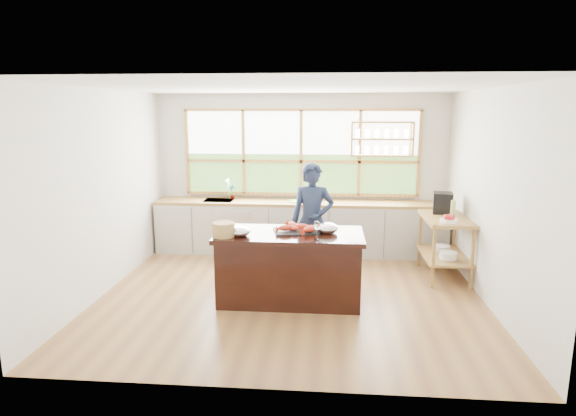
# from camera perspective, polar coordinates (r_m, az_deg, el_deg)

# --- Properties ---
(ground_plane) EXTENTS (5.00, 5.00, 0.00)m
(ground_plane) POSITION_cam_1_polar(r_m,az_deg,el_deg) (6.55, 0.34, -10.17)
(ground_plane) COLOR olive
(room_shell) EXTENTS (5.02, 4.52, 2.71)m
(room_shell) POSITION_cam_1_polar(r_m,az_deg,el_deg) (6.63, 0.92, 5.74)
(room_shell) COLOR beige
(room_shell) RESTS_ON ground_plane
(back_counter) EXTENTS (4.90, 0.63, 0.90)m
(back_counter) POSITION_cam_1_polar(r_m,az_deg,el_deg) (8.26, 1.27, -2.24)
(back_counter) COLOR #B7B5AD
(back_counter) RESTS_ON ground_plane
(right_shelf_unit) EXTENTS (0.62, 1.10, 0.90)m
(right_shelf_unit) POSITION_cam_1_polar(r_m,az_deg,el_deg) (7.39, 18.13, -3.28)
(right_shelf_unit) COLOR olive
(right_shelf_unit) RESTS_ON ground_plane
(island) EXTENTS (1.85, 0.90, 0.90)m
(island) POSITION_cam_1_polar(r_m,az_deg,el_deg) (6.20, 0.20, -6.95)
(island) COLOR black
(island) RESTS_ON ground_plane
(cook) EXTENTS (0.63, 0.42, 1.69)m
(cook) POSITION_cam_1_polar(r_m,az_deg,el_deg) (6.94, 2.89, -1.59)
(cook) COLOR #19243D
(cook) RESTS_ON ground_plane
(potted_plant) EXTENTS (0.17, 0.14, 0.27)m
(potted_plant) POSITION_cam_1_polar(r_m,az_deg,el_deg) (8.35, -6.67, 1.89)
(potted_plant) COLOR slate
(potted_plant) RESTS_ON back_counter
(cutting_board) EXTENTS (0.46, 0.38, 0.01)m
(cutting_board) POSITION_cam_1_polar(r_m,az_deg,el_deg) (8.16, 1.76, 0.84)
(cutting_board) COLOR #54B547
(cutting_board) RESTS_ON back_counter
(espresso_machine) EXTENTS (0.32, 0.34, 0.31)m
(espresso_machine) POSITION_cam_1_polar(r_m,az_deg,el_deg) (7.56, 17.86, 0.58)
(espresso_machine) COLOR black
(espresso_machine) RESTS_ON right_shelf_unit
(wine_bottle) EXTENTS (0.08, 0.08, 0.27)m
(wine_bottle) POSITION_cam_1_polar(r_m,az_deg,el_deg) (7.18, 18.96, -0.22)
(wine_bottle) COLOR #96B559
(wine_bottle) RESTS_ON right_shelf_unit
(fruit_bowl) EXTENTS (0.23, 0.23, 0.11)m
(fruit_bowl) POSITION_cam_1_polar(r_m,az_deg,el_deg) (6.98, 18.52, -1.28)
(fruit_bowl) COLOR white
(fruit_bowl) RESTS_ON right_shelf_unit
(slate_board) EXTENTS (0.62, 0.51, 0.02)m
(slate_board) POSITION_cam_1_polar(r_m,az_deg,el_deg) (6.13, 0.95, -2.75)
(slate_board) COLOR black
(slate_board) RESTS_ON island
(lobster_pile) EXTENTS (0.52, 0.44, 0.08)m
(lobster_pile) POSITION_cam_1_polar(r_m,az_deg,el_deg) (6.11, 1.16, -2.31)
(lobster_pile) COLOR red
(lobster_pile) RESTS_ON slate_board
(mixing_bowl_left) EXTENTS (0.26, 0.26, 0.13)m
(mixing_bowl_left) POSITION_cam_1_polar(r_m,az_deg,el_deg) (5.96, -5.73, -2.77)
(mixing_bowl_left) COLOR silver
(mixing_bowl_left) RESTS_ON island
(mixing_bowl_right) EXTENTS (0.28, 0.28, 0.14)m
(mixing_bowl_right) POSITION_cam_1_polar(r_m,az_deg,el_deg) (6.09, 4.63, -2.38)
(mixing_bowl_right) COLOR silver
(mixing_bowl_right) RESTS_ON island
(wine_glass) EXTENTS (0.08, 0.08, 0.22)m
(wine_glass) POSITION_cam_1_polar(r_m,az_deg,el_deg) (5.74, 3.46, -2.19)
(wine_glass) COLOR silver
(wine_glass) RESTS_ON island
(wicker_basket) EXTENTS (0.27, 0.27, 0.17)m
(wicker_basket) POSITION_cam_1_polar(r_m,az_deg,el_deg) (5.93, -7.65, -2.55)
(wicker_basket) COLOR #AA8047
(wicker_basket) RESTS_ON island
(parchment_roll) EXTENTS (0.08, 0.30, 0.08)m
(parchment_roll) POSITION_cam_1_polar(r_m,az_deg,el_deg) (6.29, -7.13, -2.17)
(parchment_roll) COLOR white
(parchment_roll) RESTS_ON island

